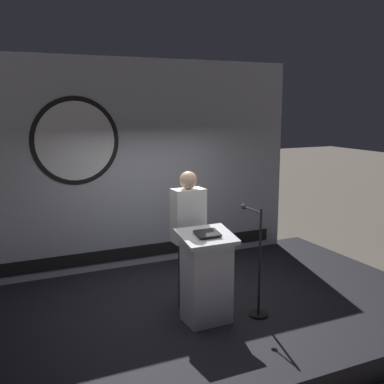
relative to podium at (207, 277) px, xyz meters
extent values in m
plane|color=#6B6056|center=(0.08, 0.48, -0.85)|extent=(40.00, 40.00, 0.00)
cube|color=black|center=(0.08, 0.48, -0.70)|extent=(6.40, 4.00, 0.30)
cube|color=#B2B7C1|center=(0.08, 2.33, 1.08)|extent=(5.15, 0.10, 3.27)
cylinder|color=black|center=(-1.00, 2.27, 1.49)|extent=(1.30, 0.02, 1.30)
cylinder|color=white|center=(-1.00, 2.27, 1.49)|extent=(1.16, 0.02, 1.16)
cube|color=black|center=(0.08, 2.27, -0.33)|extent=(4.63, 0.02, 0.20)
cube|color=silver|center=(0.00, 0.00, -0.04)|extent=(0.52, 0.40, 1.02)
cube|color=silver|center=(0.00, 0.00, 0.50)|extent=(0.64, 0.50, 0.15)
cube|color=black|center=(0.00, -0.02, 0.54)|extent=(0.28, 0.20, 0.06)
cylinder|color=black|center=(-0.01, 0.48, -0.12)|extent=(0.26, 0.26, 0.86)
cube|color=white|center=(-0.01, 0.48, 0.65)|extent=(0.40, 0.24, 0.68)
sphere|color=tan|center=(-0.01, 0.48, 1.10)|extent=(0.22, 0.22, 0.22)
cylinder|color=black|center=(0.64, -0.15, -0.54)|extent=(0.24, 0.24, 0.02)
cylinder|color=black|center=(0.64, -0.15, 0.12)|extent=(0.03, 0.03, 1.35)
cylinder|color=black|center=(0.64, 0.04, 0.75)|extent=(0.02, 0.39, 0.02)
sphere|color=#262626|center=(0.64, 0.24, 0.75)|extent=(0.07, 0.07, 0.07)
camera|label=1|loc=(-2.45, -4.74, 2.03)|focal=44.37mm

